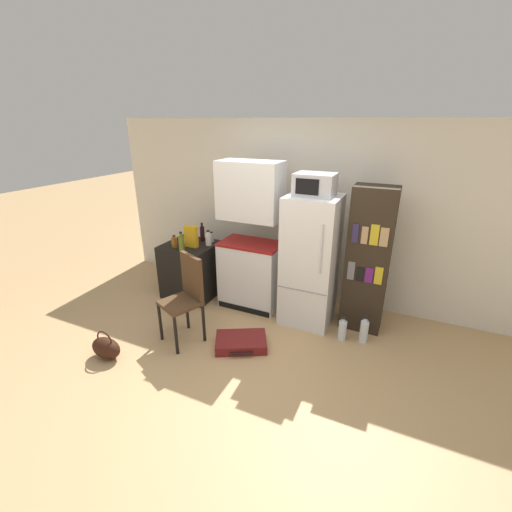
% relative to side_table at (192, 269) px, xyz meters
% --- Properties ---
extents(ground_plane, '(24.00, 24.00, 0.00)m').
position_rel_side_table_xyz_m(ground_plane, '(1.43, -1.26, -0.40)').
color(ground_plane, tan).
extents(wall_back, '(6.40, 0.10, 2.47)m').
position_rel_side_table_xyz_m(wall_back, '(1.63, 0.74, 0.84)').
color(wall_back, silver).
rests_on(wall_back, ground_plane).
extents(side_table, '(0.73, 0.67, 0.79)m').
position_rel_side_table_xyz_m(side_table, '(0.00, 0.00, 0.00)').
color(side_table, black).
rests_on(side_table, ground_plane).
extents(kitchen_hutch, '(0.82, 0.51, 1.98)m').
position_rel_side_table_xyz_m(kitchen_hutch, '(0.93, 0.09, 0.53)').
color(kitchen_hutch, white).
rests_on(kitchen_hutch, ground_plane).
extents(refrigerator, '(0.62, 0.63, 1.64)m').
position_rel_side_table_xyz_m(refrigerator, '(1.77, 0.04, 0.42)').
color(refrigerator, white).
rests_on(refrigerator, ground_plane).
extents(microwave, '(0.45, 0.35, 0.25)m').
position_rel_side_table_xyz_m(microwave, '(1.77, 0.03, 1.37)').
color(microwave, '#B7B7BC').
rests_on(microwave, refrigerator).
extents(bookshelf, '(0.49, 0.34, 1.78)m').
position_rel_side_table_xyz_m(bookshelf, '(2.43, 0.17, 0.49)').
color(bookshelf, '#2D2319').
rests_on(bookshelf, ground_plane).
extents(bottle_clear_short, '(0.07, 0.07, 0.15)m').
position_rel_side_table_xyz_m(bottle_clear_short, '(0.23, 0.22, 0.46)').
color(bottle_clear_short, silver).
rests_on(bottle_clear_short, side_table).
extents(bottle_milk_white, '(0.09, 0.09, 0.22)m').
position_rel_side_table_xyz_m(bottle_milk_white, '(0.27, 0.08, 0.49)').
color(bottle_milk_white, white).
rests_on(bottle_milk_white, side_table).
extents(bottle_wine_dark, '(0.07, 0.07, 0.27)m').
position_rel_side_table_xyz_m(bottle_wine_dark, '(0.08, 0.21, 0.51)').
color(bottle_wine_dark, black).
rests_on(bottle_wine_dark, side_table).
extents(bottle_olive_oil, '(0.07, 0.07, 0.28)m').
position_rel_side_table_xyz_m(bottle_olive_oil, '(0.08, -0.29, 0.51)').
color(bottle_olive_oil, '#566619').
rests_on(bottle_olive_oil, side_table).
extents(bottle_amber_beer, '(0.08, 0.08, 0.17)m').
position_rel_side_table_xyz_m(bottle_amber_beer, '(-0.12, -0.19, 0.47)').
color(bottle_amber_beer, brown).
rests_on(bottle_amber_beer, side_table).
extents(bowl, '(0.13, 0.13, 0.03)m').
position_rel_side_table_xyz_m(bowl, '(-0.12, 0.03, 0.41)').
color(bowl, silver).
rests_on(bowl, side_table).
extents(cereal_box, '(0.19, 0.07, 0.30)m').
position_rel_side_table_xyz_m(cereal_box, '(0.09, -0.08, 0.55)').
color(cereal_box, gold).
rests_on(cereal_box, side_table).
extents(chair, '(0.53, 0.53, 1.04)m').
position_rel_side_table_xyz_m(chair, '(0.61, -0.95, 0.22)').
color(chair, black).
rests_on(chair, ground_plane).
extents(suitcase_large_flat, '(0.69, 0.61, 0.11)m').
position_rel_side_table_xyz_m(suitcase_large_flat, '(1.25, -0.86, -0.34)').
color(suitcase_large_flat, maroon).
rests_on(suitcase_large_flat, ground_plane).
extents(handbag, '(0.36, 0.20, 0.33)m').
position_rel_side_table_xyz_m(handbag, '(-0.00, -1.66, -0.27)').
color(handbag, '#33190F').
rests_on(handbag, ground_plane).
extents(water_bottle_front, '(0.10, 0.10, 0.31)m').
position_rel_side_table_xyz_m(water_bottle_front, '(2.28, -0.23, -0.26)').
color(water_bottle_front, silver).
rests_on(water_bottle_front, ground_plane).
extents(water_bottle_middle, '(0.10, 0.10, 0.35)m').
position_rel_side_table_xyz_m(water_bottle_middle, '(2.52, -0.17, -0.25)').
color(water_bottle_middle, silver).
rests_on(water_bottle_middle, ground_plane).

